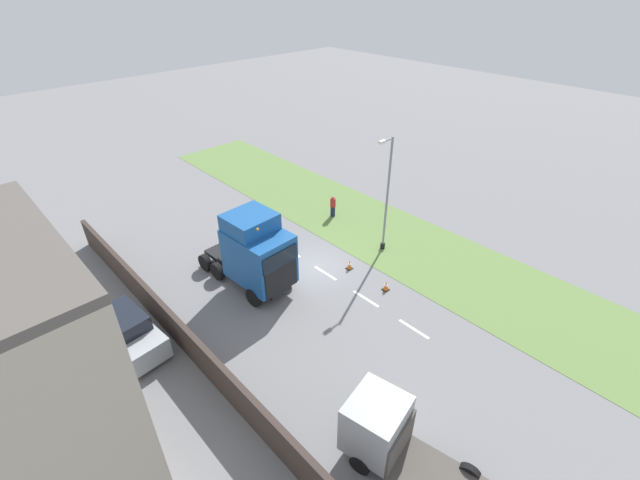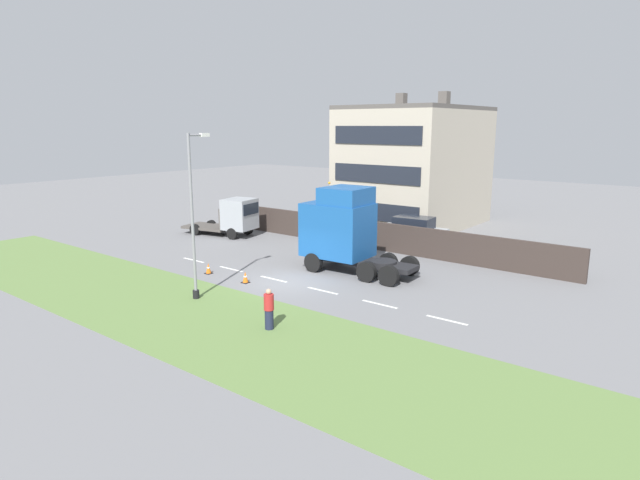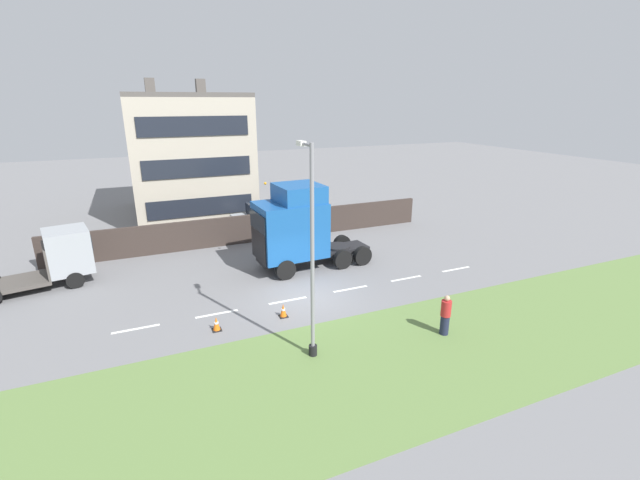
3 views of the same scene
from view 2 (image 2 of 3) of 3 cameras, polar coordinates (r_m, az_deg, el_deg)
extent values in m
plane|color=slate|center=(27.11, -3.57, -4.51)|extent=(120.00, 120.00, 0.00)
cube|color=#607F42|center=(23.21, -13.54, -7.72)|extent=(7.00, 44.00, 0.01)
cube|color=white|center=(22.57, 13.37, -8.31)|extent=(0.16, 1.80, 0.00)
cube|color=white|center=(23.98, 6.38, -6.82)|extent=(0.16, 1.80, 0.00)
cube|color=white|center=(25.70, 0.29, -5.42)|extent=(0.16, 1.80, 0.00)
cube|color=white|center=(27.70, -4.96, -4.17)|extent=(0.16, 1.80, 0.00)
cube|color=white|center=(29.90, -9.46, -3.07)|extent=(0.16, 1.80, 0.00)
cube|color=white|center=(32.27, -13.31, -2.10)|extent=(0.16, 1.80, 0.00)
cube|color=#382D28|center=(33.93, 6.55, 0.39)|extent=(0.25, 24.00, 1.79)
cube|color=#B7AD99|center=(42.72, 10.11, 7.49)|extent=(11.38, 8.22, 8.87)
cube|color=#1E232D|center=(38.11, 5.88, 3.04)|extent=(0.08, 6.99, 1.24)
cube|color=#1E232D|center=(37.78, 5.96, 7.03)|extent=(0.08, 6.99, 1.24)
cube|color=#1E232D|center=(37.64, 6.05, 11.07)|extent=(0.08, 6.99, 1.24)
cube|color=#56514C|center=(42.61, 10.34, 13.65)|extent=(11.38, 8.22, 0.30)
cube|color=#56514C|center=(44.62, 8.68, 14.53)|extent=(0.70, 0.70, 1.10)
cube|color=#56514C|center=(42.91, 13.11, 14.46)|extent=(0.70, 0.70, 1.10)
cube|color=black|center=(28.57, 4.26, -2.27)|extent=(1.71, 6.36, 0.24)
cube|color=#195199|center=(28.96, 1.90, 1.11)|extent=(2.71, 3.59, 2.88)
cube|color=black|center=(30.07, -0.91, 0.30)|extent=(2.15, 0.17, 1.61)
cube|color=black|center=(29.83, -0.92, 2.68)|extent=(2.28, 0.18, 0.92)
cube|color=#195199|center=(28.38, 2.81, 4.74)|extent=(2.52, 2.37, 0.90)
sphere|color=orange|center=(29.75, 1.00, 6.11)|extent=(0.14, 0.14, 0.14)
cylinder|color=black|center=(27.85, 6.76, -2.32)|extent=(1.46, 1.46, 0.12)
cylinder|color=black|center=(28.83, -0.70, -2.40)|extent=(0.37, 1.05, 1.04)
cylinder|color=black|center=(30.70, 1.85, -1.51)|extent=(0.37, 1.05, 1.04)
cylinder|color=black|center=(27.10, 4.98, -3.40)|extent=(0.37, 1.05, 1.04)
cylinder|color=black|center=(29.07, 7.30, -2.38)|extent=(0.37, 1.05, 1.04)
cylinder|color=black|center=(26.51, 7.33, -3.81)|extent=(0.37, 1.05, 1.04)
cylinder|color=black|center=(28.53, 9.54, -2.73)|extent=(0.37, 1.05, 1.04)
cube|color=#999EA3|center=(38.06, -8.57, 2.76)|extent=(2.40, 2.28, 2.14)
cube|color=black|center=(37.44, -7.37, 3.31)|extent=(1.78, 0.40, 0.77)
cube|color=#4C4742|center=(39.87, -11.74, 1.38)|extent=(2.72, 3.89, 0.18)
cube|color=#4C4742|center=(38.69, -9.78, 2.39)|extent=(2.04, 0.51, 1.50)
cylinder|color=black|center=(39.04, -7.72, 1.16)|extent=(0.39, 0.83, 0.80)
cylinder|color=black|center=(37.52, -9.35, 0.66)|extent=(0.39, 0.83, 0.80)
cylinder|color=black|center=(40.95, -11.51, 1.54)|extent=(0.39, 0.83, 0.80)
cylinder|color=black|center=(39.51, -13.20, 1.08)|extent=(0.39, 0.83, 0.80)
cube|color=#9EA3A8|center=(34.86, 9.76, 0.45)|extent=(2.20, 4.47, 1.07)
cube|color=black|center=(34.65, 9.98, 1.87)|extent=(1.76, 2.50, 0.71)
cylinder|color=black|center=(34.75, 7.04, -0.31)|extent=(0.25, 0.65, 0.64)
cylinder|color=black|center=(36.29, 8.25, 0.18)|extent=(0.25, 0.65, 0.64)
cylinder|color=black|center=(33.65, 11.33, -0.87)|extent=(0.25, 0.65, 0.64)
cylinder|color=black|center=(35.23, 12.39, -0.34)|extent=(0.25, 0.65, 0.64)
cylinder|color=black|center=(25.16, -13.08, -5.67)|extent=(0.30, 0.30, 0.40)
cylinder|color=gray|center=(24.34, -13.47, 2.25)|extent=(0.14, 0.14, 7.44)
cylinder|color=gray|center=(24.29, -13.06, 10.85)|extent=(0.90, 0.09, 0.09)
cube|color=silver|center=(24.57, -12.23, 10.90)|extent=(0.44, 0.20, 0.16)
cylinder|color=#1E233D|center=(21.00, -5.44, -8.44)|extent=(0.34, 0.34, 0.80)
cylinder|color=#B22626|center=(20.76, -5.48, -6.60)|extent=(0.39, 0.39, 0.63)
sphere|color=tan|center=(20.63, -5.50, -5.49)|extent=(0.22, 0.22, 0.22)
cube|color=black|center=(29.21, -11.79, -3.50)|extent=(0.36, 0.36, 0.03)
cone|color=orange|center=(29.14, -11.82, -2.95)|extent=(0.28, 0.28, 0.55)
cylinder|color=white|center=(29.13, -11.82, -2.90)|extent=(0.17, 0.17, 0.07)
cube|color=black|center=(27.22, -7.95, -4.51)|extent=(0.36, 0.36, 0.03)
cone|color=orange|center=(27.14, -7.97, -3.92)|extent=(0.28, 0.28, 0.55)
cylinder|color=white|center=(27.14, -7.97, -3.86)|extent=(0.17, 0.17, 0.07)
camera|label=1|loc=(47.48, -6.59, 21.22)|focal=24.00mm
camera|label=3|loc=(24.03, -46.60, 10.52)|focal=24.00mm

